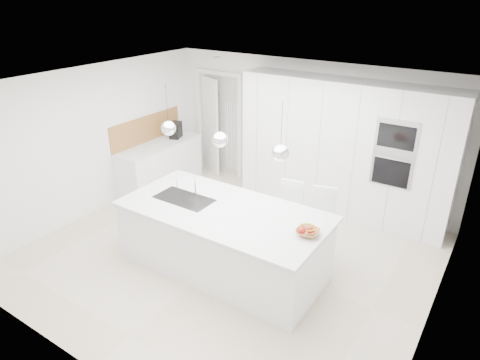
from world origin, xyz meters
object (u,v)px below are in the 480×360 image
Objects in this scene: fruit_bowl at (308,232)px; bar_stool_left at (287,218)px; island_base at (222,241)px; bar_stool_right at (318,226)px; espresso_machine at (176,130)px.

bar_stool_left reaches higher than fruit_bowl.
island_base is 1.37m from bar_stool_right.
bar_stool_right reaches higher than bar_stool_left.
bar_stool_right is at bearing -0.76° from bar_stool_left.
island_base is at bearing -60.52° from espresso_machine.
bar_stool_left is at bearing 57.89° from island_base.
espresso_machine reaches higher than bar_stool_left.
bar_stool_right is (0.47, 0.06, 0.00)m from bar_stool_left.
fruit_bowl is at bearing -56.70° from bar_stool_left.
island_base is at bearing -155.12° from bar_stool_right.
espresso_machine reaches higher than bar_stool_right.
island_base is 3.27m from espresso_machine.
bar_stool_right is (3.54, -1.06, -0.51)m from espresso_machine.
bar_stool_right is at bearing -39.13° from espresso_machine.
island_base is 2.56× the size of bar_stool_right.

